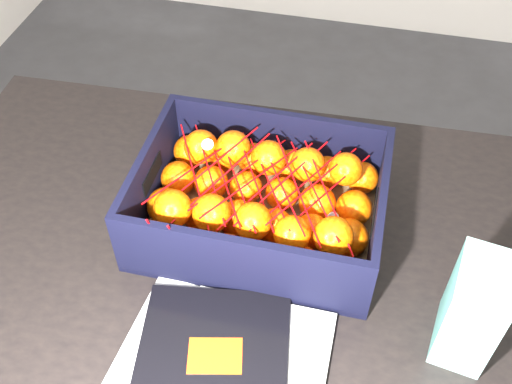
% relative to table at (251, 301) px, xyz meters
% --- Properties ---
extents(ground, '(3.50, 3.50, 0.00)m').
position_rel_table_xyz_m(ground, '(0.25, 0.23, -0.65)').
color(ground, '#38383B').
rests_on(ground, ground).
extents(table, '(1.23, 0.85, 0.75)m').
position_rel_table_xyz_m(table, '(0.00, 0.00, 0.00)').
color(table, black).
rests_on(table, ground).
extents(magazine_stack, '(0.31, 0.31, 0.02)m').
position_rel_table_xyz_m(magazine_stack, '(-0.00, -0.20, 0.11)').
color(magazine_stack, beige).
rests_on(magazine_stack, table).
extents(produce_crate, '(0.39, 0.29, 0.13)m').
position_rel_table_xyz_m(produce_crate, '(-0.01, 0.09, 0.14)').
color(produce_crate, olive).
rests_on(produce_crate, table).
extents(clementine_heap, '(0.37, 0.27, 0.11)m').
position_rel_table_xyz_m(clementine_heap, '(-0.01, 0.09, 0.15)').
color(clementine_heap, '#FE5405').
rests_on(clementine_heap, produce_crate).
extents(mesh_net, '(0.32, 0.26, 0.09)m').
position_rel_table_xyz_m(mesh_net, '(-0.01, 0.09, 0.20)').
color(mesh_net, '#B3060A').
rests_on(mesh_net, clementine_heap).
extents(retail_carton, '(0.09, 0.12, 0.16)m').
position_rel_table_xyz_m(retail_carton, '(0.32, -0.05, 0.18)').
color(retail_carton, white).
rests_on(retail_carton, table).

